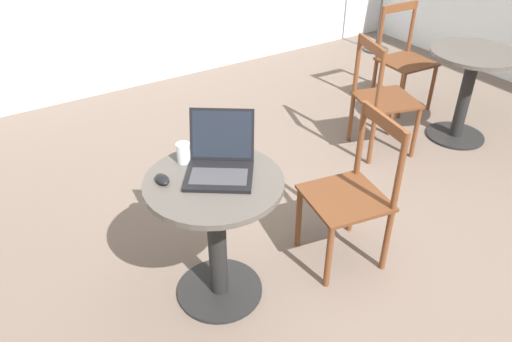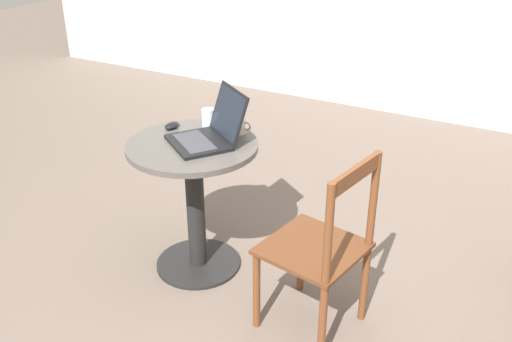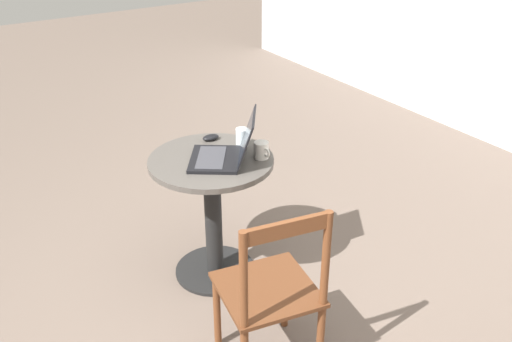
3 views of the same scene
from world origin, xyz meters
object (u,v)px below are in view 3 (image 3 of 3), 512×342
object	(u,v)px
cafe_table_near	(212,198)
laptop	(225,152)
mouse	(211,137)
chair_near_right	(271,293)
drinking_glass	(242,137)
mug	(262,150)

from	to	relation	value
cafe_table_near	laptop	xyz separation A→B (m)	(0.07, 0.05, 0.30)
laptop	mouse	xyz separation A→B (m)	(-0.28, 0.07, -0.04)
laptop	chair_near_right	bearing A→B (deg)	-14.93
cafe_table_near	laptop	size ratio (longest dim) A/B	1.61
mouse	drinking_glass	distance (m)	0.20
laptop	mouse	distance (m)	0.29
cafe_table_near	mouse	size ratio (longest dim) A/B	7.52
laptop	mug	size ratio (longest dim) A/B	3.95
drinking_glass	laptop	bearing A→B (deg)	-56.95
cafe_table_near	chair_near_right	distance (m)	0.81
chair_near_right	mouse	distance (m)	1.08
cafe_table_near	drinking_glass	bearing A→B (deg)	101.77
laptop	mug	bearing A→B (deg)	67.47
laptop	mouse	world-z (taller)	laptop
chair_near_right	drinking_glass	distance (m)	0.98
cafe_table_near	laptop	bearing A→B (deg)	37.99
drinking_glass	mouse	bearing A→B (deg)	-146.60
laptop	cafe_table_near	bearing A→B (deg)	-142.01
cafe_table_near	laptop	world-z (taller)	laptop
laptop	mouse	bearing A→B (deg)	166.82
mouse	cafe_table_near	bearing A→B (deg)	-28.86
drinking_glass	mug	bearing A→B (deg)	2.33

